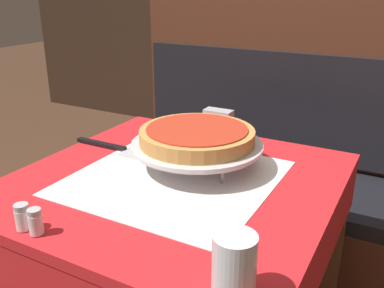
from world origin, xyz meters
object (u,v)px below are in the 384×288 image
(pizza_server, at_px, (119,148))
(napkin_holder, at_px, (218,122))
(booth_bench, at_px, (253,189))
(water_glass_near, at_px, (234,266))
(salt_shaker, at_px, (23,217))
(condiment_caddy, at_px, (343,64))
(dining_table_front, at_px, (175,210))
(pepper_shaker, at_px, (35,222))
(dining_table_rear, at_px, (344,88))
(pizza_pan_stand, at_px, (197,146))
(deep_dish_pizza, at_px, (197,136))

(pizza_server, xyz_separation_m, napkin_holder, (0.22, 0.29, 0.04))
(booth_bench, bearing_deg, water_glass_near, -71.68)
(water_glass_near, relative_size, salt_shaker, 1.95)
(condiment_caddy, bearing_deg, salt_shaker, -96.85)
(booth_bench, bearing_deg, napkin_holder, -90.40)
(dining_table_front, distance_m, booth_bench, 0.84)
(pepper_shaker, bearing_deg, dining_table_front, 73.31)
(condiment_caddy, bearing_deg, napkin_holder, -96.30)
(salt_shaker, xyz_separation_m, pepper_shaker, (0.04, 0.00, -0.00))
(booth_bench, distance_m, pizza_server, 0.83)
(napkin_holder, bearing_deg, pizza_server, -126.95)
(dining_table_rear, distance_m, pepper_shaker, 2.28)
(pizza_server, distance_m, water_glass_near, 0.76)
(pizza_pan_stand, relative_size, salt_shaker, 6.38)
(pizza_pan_stand, relative_size, napkin_holder, 3.84)
(dining_table_rear, distance_m, napkin_holder, 1.51)
(deep_dish_pizza, bearing_deg, pizza_server, -179.72)
(booth_bench, xyz_separation_m, salt_shaker, (-0.11, -1.17, 0.43))
(pizza_pan_stand, height_order, condiment_caddy, condiment_caddy)
(pizza_server, xyz_separation_m, pepper_shaker, (0.15, -0.48, 0.02))
(dining_table_front, xyz_separation_m, water_glass_near, (0.33, -0.36, 0.16))
(booth_bench, bearing_deg, condiment_caddy, 81.55)
(dining_table_front, height_order, condiment_caddy, condiment_caddy)
(pepper_shaker, height_order, condiment_caddy, condiment_caddy)
(dining_table_rear, bearing_deg, deep_dish_pizza, -93.72)
(deep_dish_pizza, distance_m, pizza_server, 0.30)
(pizza_server, height_order, pepper_shaker, pepper_shaker)
(dining_table_rear, xyz_separation_m, napkin_holder, (-0.18, -1.49, 0.17))
(condiment_caddy, bearing_deg, pepper_shaker, -95.86)
(deep_dish_pizza, height_order, pizza_server, deep_dish_pizza)
(pizza_server, bearing_deg, napkin_holder, 53.05)
(pizza_server, xyz_separation_m, water_glass_near, (0.60, -0.46, 0.05))
(deep_dish_pizza, height_order, condiment_caddy, condiment_caddy)
(deep_dish_pizza, xyz_separation_m, water_glass_near, (0.31, -0.46, -0.04))
(booth_bench, xyz_separation_m, pizza_server, (-0.22, -0.69, 0.40))
(pizza_server, bearing_deg, dining_table_front, -19.24)
(dining_table_front, relative_size, dining_table_rear, 1.03)
(water_glass_near, bearing_deg, salt_shaker, -176.80)
(pizza_pan_stand, height_order, deep_dish_pizza, deep_dish_pizza)
(booth_bench, relative_size, condiment_caddy, 8.95)
(dining_table_front, bearing_deg, salt_shaker, -111.89)
(water_glass_near, distance_m, salt_shaker, 0.49)
(napkin_holder, bearing_deg, water_glass_near, -62.86)
(water_glass_near, height_order, condiment_caddy, condiment_caddy)
(dining_table_front, height_order, water_glass_near, water_glass_near)
(pizza_server, xyz_separation_m, salt_shaker, (0.11, -0.48, 0.03))
(dining_table_rear, distance_m, pizza_pan_stand, 1.79)
(booth_bench, xyz_separation_m, water_glass_near, (0.38, -1.15, 0.45))
(dining_table_rear, relative_size, pepper_shaker, 14.17)
(salt_shaker, distance_m, condiment_caddy, 2.28)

